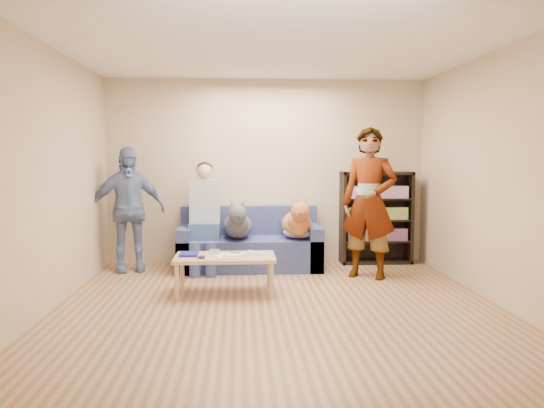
{
  "coord_description": "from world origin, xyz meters",
  "views": [
    {
      "loc": [
        -0.38,
        -5.05,
        1.5
      ],
      "look_at": [
        0.0,
        1.2,
        0.95
      ],
      "focal_mm": 35.0,
      "sensor_mm": 36.0,
      "label": 1
    }
  ],
  "objects": [
    {
      "name": "coffee_table",
      "position": [
        -0.55,
        0.74,
        0.37
      ],
      "size": [
        1.1,
        0.6,
        0.42
      ],
      "color": "tan",
      "rests_on": "ground"
    },
    {
      "name": "papers",
      "position": [
        -0.5,
        0.64,
        0.43
      ],
      "size": [
        0.26,
        0.2,
        0.02
      ],
      "primitive_type": "cube",
      "color": "white",
      "rests_on": "coffee_table"
    },
    {
      "name": "pen_orange",
      "position": [
        -0.57,
        0.58,
        0.42
      ],
      "size": [
        0.13,
        0.06,
        0.01
      ],
      "primitive_type": "cylinder",
      "rotation": [
        0.0,
        1.57,
        0.35
      ],
      "color": "#CF5F1D",
      "rests_on": "coffee_table"
    },
    {
      "name": "wall_back",
      "position": [
        0.0,
        2.5,
        1.3
      ],
      "size": [
        4.5,
        0.0,
        4.5
      ],
      "primitive_type": "plane",
      "rotation": [
        1.57,
        0.0,
        0.0
      ],
      "color": "tan",
      "rests_on": "ground"
    },
    {
      "name": "person_standing_left",
      "position": [
        -1.86,
        1.99,
        0.82
      ],
      "size": [
        1.04,
        0.67,
        1.64
      ],
      "primitive_type": "imported",
      "rotation": [
        0.0,
        0.0,
        0.3
      ],
      "color": "#687DA6",
      "rests_on": "ground"
    },
    {
      "name": "person_standing_right",
      "position": [
        1.22,
        1.41,
        0.94
      ],
      "size": [
        0.82,
        0.72,
        1.88
      ],
      "primitive_type": "imported",
      "rotation": [
        0.0,
        0.0,
        -0.49
      ],
      "color": "gray",
      "rests_on": "ground"
    },
    {
      "name": "headphone_cup_a",
      "position": [
        -0.35,
        0.72,
        0.43
      ],
      "size": [
        0.07,
        0.07,
        0.02
      ],
      "primitive_type": "cylinder",
      "color": "silver",
      "rests_on": "coffee_table"
    },
    {
      "name": "dog_gray",
      "position": [
        -0.41,
        1.92,
        0.62
      ],
      "size": [
        0.38,
        1.23,
        0.55
      ],
      "color": "#4E4F59",
      "rests_on": "sofa"
    },
    {
      "name": "headphone_cup_b",
      "position": [
        -0.35,
        0.8,
        0.43
      ],
      "size": [
        0.07,
        0.07,
        0.02
      ],
      "primitive_type": "cylinder",
      "color": "white",
      "rests_on": "coffee_table"
    },
    {
      "name": "pen_black",
      "position": [
        -0.43,
        0.92,
        0.42
      ],
      "size": [
        0.13,
        0.08,
        0.01
      ],
      "primitive_type": "cylinder",
      "rotation": [
        0.0,
        1.57,
        -0.52
      ],
      "color": "black",
      "rests_on": "coffee_table"
    },
    {
      "name": "dog_tan",
      "position": [
        0.38,
        1.94,
        0.63
      ],
      "size": [
        0.4,
        1.16,
        0.58
      ],
      "color": "#BE723A",
      "rests_on": "sofa"
    },
    {
      "name": "magazine",
      "position": [
        -0.47,
        0.66,
        0.44
      ],
      "size": [
        0.22,
        0.17,
        0.01
      ],
      "primitive_type": "cube",
      "color": "beige",
      "rests_on": "coffee_table"
    },
    {
      "name": "wall_right",
      "position": [
        2.25,
        0.0,
        1.3
      ],
      "size": [
        0.0,
        5.0,
        5.0
      ],
      "primitive_type": "plane",
      "rotation": [
        1.57,
        0.0,
        -1.57
      ],
      "color": "tan",
      "rests_on": "ground"
    },
    {
      "name": "bookshelf",
      "position": [
        1.55,
        2.33,
        0.68
      ],
      "size": [
        1.0,
        0.34,
        1.3
      ],
      "color": "black",
      "rests_on": "ground"
    },
    {
      "name": "held_controller",
      "position": [
        1.02,
        1.21,
        1.11
      ],
      "size": [
        0.06,
        0.13,
        0.03
      ],
      "primitive_type": "cube",
      "rotation": [
        0.0,
        0.0,
        -0.15
      ],
      "color": "white",
      "rests_on": "person_standing_right"
    },
    {
      "name": "notebook_blue",
      "position": [
        -0.95,
        0.79,
        0.43
      ],
      "size": [
        0.2,
        0.26,
        0.03
      ],
      "primitive_type": "cube",
      "color": "navy",
      "rests_on": "coffee_table"
    },
    {
      "name": "wall_left",
      "position": [
        -2.25,
        0.0,
        1.3
      ],
      "size": [
        0.0,
        5.0,
        5.0
      ],
      "primitive_type": "plane",
      "rotation": [
        1.57,
        0.0,
        1.57
      ],
      "color": "tan",
      "rests_on": "ground"
    },
    {
      "name": "ceiling",
      "position": [
        0.0,
        0.0,
        2.6
      ],
      "size": [
        5.0,
        5.0,
        0.0
      ],
      "primitive_type": "plane",
      "rotation": [
        3.14,
        0.0,
        0.0
      ],
      "color": "white",
      "rests_on": "ground"
    },
    {
      "name": "controller_b",
      "position": [
        -0.19,
        0.76,
        0.43
      ],
      "size": [
        0.09,
        0.06,
        0.03
      ],
      "primitive_type": "cube",
      "color": "white",
      "rests_on": "coffee_table"
    },
    {
      "name": "ground",
      "position": [
        0.0,
        0.0,
        0.0
      ],
      "size": [
        5.0,
        5.0,
        0.0
      ],
      "primitive_type": "plane",
      "color": "brown",
      "rests_on": "ground"
    },
    {
      "name": "controller_a",
      "position": [
        -0.27,
        0.84,
        0.43
      ],
      "size": [
        0.04,
        0.13,
        0.03
      ],
      "primitive_type": "cube",
      "color": "white",
      "rests_on": "coffee_table"
    },
    {
      "name": "camera_silver",
      "position": [
        -0.67,
        0.86,
        0.45
      ],
      "size": [
        0.11,
        0.06,
        0.05
      ],
      "primitive_type": "cube",
      "color": "#B7B7BC",
      "rests_on": "coffee_table"
    },
    {
      "name": "wallet",
      "position": [
        -0.8,
        0.62,
        0.43
      ],
      "size": [
        0.07,
        0.12,
        0.02
      ],
      "primitive_type": "cube",
      "color": "black",
      "rests_on": "coffee_table"
    },
    {
      "name": "wall_front",
      "position": [
        0.0,
        -2.5,
        1.3
      ],
      "size": [
        4.5,
        0.0,
        4.5
      ],
      "primitive_type": "plane",
      "rotation": [
        -1.57,
        0.0,
        0.0
      ],
      "color": "tan",
      "rests_on": "ground"
    },
    {
      "name": "person_seated",
      "position": [
        -0.85,
        1.97,
        0.77
      ],
      "size": [
        0.4,
        0.73,
        1.47
      ],
      "color": "#3F618B",
      "rests_on": "sofa"
    },
    {
      "name": "blanket",
      "position": [
        0.42,
        1.92,
        0.51
      ],
      "size": [
        0.46,
        0.39,
        0.16
      ],
      "primitive_type": "ellipsoid",
      "color": "#A3A2A6",
      "rests_on": "sofa"
    },
    {
      "name": "sofa",
      "position": [
        -0.25,
        2.1,
        0.28
      ],
      "size": [
        1.9,
        0.85,
        0.82
      ],
      "color": "#515B93",
      "rests_on": "ground"
    }
  ]
}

